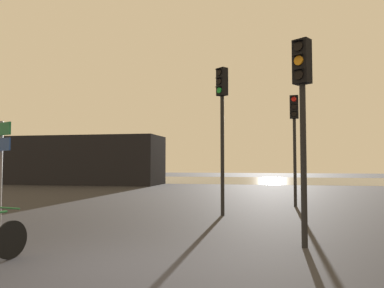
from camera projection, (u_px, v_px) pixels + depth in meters
ground_plane at (94, 273)px, 5.66m from camera, size 120.00×120.00×0.00m
water_strip at (241, 180)px, 37.17m from camera, size 80.00×16.00×0.01m
distant_building at (78, 160)px, 29.91m from camera, size 13.36×4.00×3.79m
traffic_light_near_right at (302, 101)px, 7.48m from camera, size 0.40×0.42×4.15m
traffic_light_far_right at (294, 129)px, 14.46m from camera, size 0.35×0.36×4.29m
traffic_light_center at (222, 113)px, 12.04m from camera, size 0.41×0.42×4.74m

